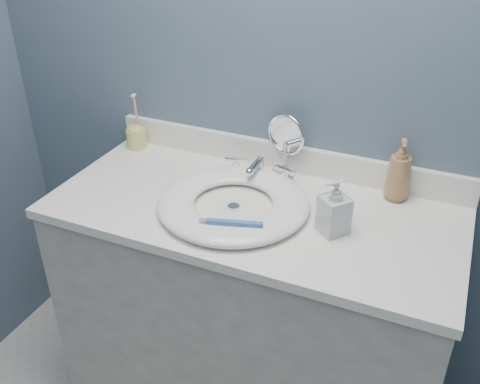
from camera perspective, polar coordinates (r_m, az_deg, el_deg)
The scene contains 12 objects.
back_wall at distance 1.69m, azimuth 5.18°, elevation 12.32°, with size 2.20×0.02×2.40m, color slate.
vanity_cabinet at distance 1.87m, azimuth 1.21°, elevation -13.44°, with size 1.20×0.55×0.85m, color beige.
countertop at distance 1.60m, azimuth 1.38°, elevation -2.03°, with size 1.22×0.57×0.03m, color white.
backsplash at distance 1.78m, azimuth 4.65°, elevation 3.79°, with size 1.22×0.02×0.09m, color white.
basin at distance 1.57m, azimuth -0.70°, elevation -1.13°, with size 0.45×0.45×0.04m, color white, non-canonical shape.
drain at distance 1.58m, azimuth -0.70°, elevation -1.59°, with size 0.04×0.04×0.01m, color silver.
faucet at distance 1.73m, azimuth 1.99°, elevation 2.27°, with size 0.25×0.13×0.07m.
makeup_mirror at distance 1.73m, azimuth 4.89°, elevation 5.42°, with size 0.14×0.08×0.21m.
soap_bottle_amber at distance 1.65m, azimuth 16.64°, elevation 2.24°, with size 0.07×0.08×0.19m, color #9D7146.
soap_bottle_clear at distance 1.46m, azimuth 10.06°, elevation -1.55°, with size 0.07×0.07×0.16m, color silver.
toothbrush_holder at distance 1.96m, azimuth -11.02°, elevation 5.97°, with size 0.07×0.07×0.20m.
toothbrush_lying at distance 1.44m, azimuth -0.88°, elevation -3.30°, with size 0.17×0.06×0.02m.
Camera 1 is at (0.50, -0.27, 1.73)m, focal length 40.00 mm.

